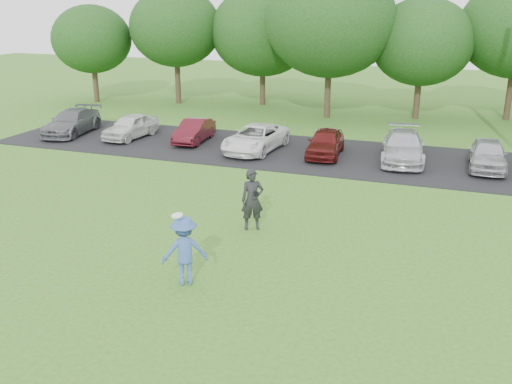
% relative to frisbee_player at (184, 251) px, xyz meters
% --- Properties ---
extents(ground, '(100.00, 100.00, 0.00)m').
position_rel_frisbee_player_xyz_m(ground, '(0.57, 0.07, -0.88)').
color(ground, '#31681D').
rests_on(ground, ground).
extents(parking_lot, '(32.00, 6.50, 0.03)m').
position_rel_frisbee_player_xyz_m(parking_lot, '(0.57, 13.07, -0.86)').
color(parking_lot, black).
rests_on(parking_lot, ground).
extents(frisbee_player, '(1.30, 1.16, 1.92)m').
position_rel_frisbee_player_xyz_m(frisbee_player, '(0.00, 0.00, 0.00)').
color(frisbee_player, '#3B5BA8').
rests_on(frisbee_player, ground).
extents(camera_bystander, '(0.82, 0.73, 1.88)m').
position_rel_frisbee_player_xyz_m(camera_bystander, '(0.35, 3.85, 0.06)').
color(camera_bystander, black).
rests_on(camera_bystander, ground).
extents(parked_cars, '(29.02, 4.97, 1.26)m').
position_rel_frisbee_player_xyz_m(parked_cars, '(1.23, 13.02, -0.24)').
color(parked_cars, slate).
rests_on(parked_cars, parking_lot).
extents(tree_row, '(42.39, 9.85, 8.64)m').
position_rel_frisbee_player_xyz_m(tree_row, '(2.08, 22.83, 4.03)').
color(tree_row, '#38281C').
rests_on(tree_row, ground).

